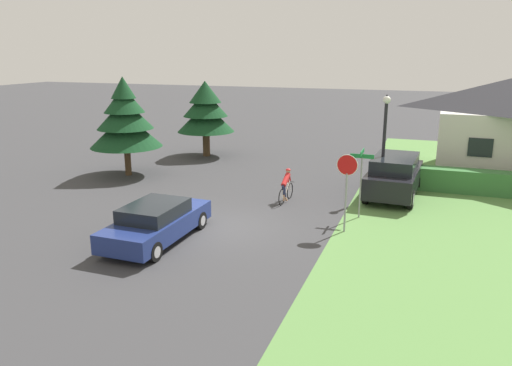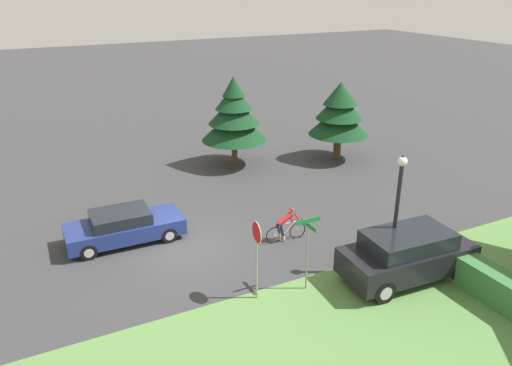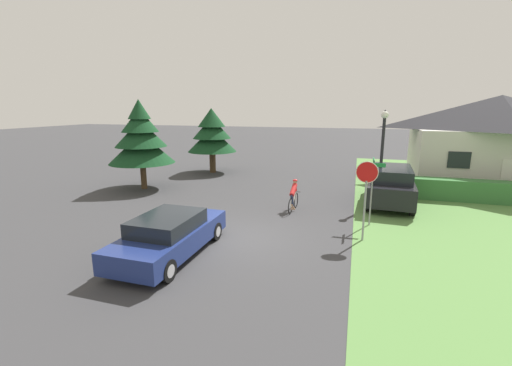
% 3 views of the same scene
% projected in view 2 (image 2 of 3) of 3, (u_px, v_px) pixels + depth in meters
% --- Properties ---
extents(ground_plane, '(140.00, 140.00, 0.00)m').
position_uv_depth(ground_plane, '(182.00, 248.00, 19.90)').
color(ground_plane, '#38383A').
extents(sedan_left_lane, '(1.99, 4.67, 1.35)m').
position_uv_depth(sedan_left_lane, '(124.00, 226.00, 20.14)').
color(sedan_left_lane, navy).
rests_on(sedan_left_lane, ground).
extents(cyclist, '(0.44, 1.79, 1.44)m').
position_uv_depth(cyclist, '(286.00, 225.00, 20.19)').
color(cyclist, black).
rests_on(cyclist, ground).
extents(parked_suv_right, '(2.30, 4.87, 1.83)m').
position_uv_depth(parked_suv_right, '(407.00, 255.00, 17.54)').
color(parked_suv_right, black).
rests_on(parked_suv_right, ground).
extents(stop_sign, '(0.75, 0.08, 2.85)m').
position_uv_depth(stop_sign, '(257.00, 245.00, 15.99)').
color(stop_sign, gray).
rests_on(stop_sign, ground).
extents(street_lamp, '(0.34, 0.34, 4.54)m').
position_uv_depth(street_lamp, '(398.00, 201.00, 17.16)').
color(street_lamp, black).
rests_on(street_lamp, ground).
extents(street_name_sign, '(0.90, 0.90, 2.70)m').
position_uv_depth(street_name_sign, '(308.00, 241.00, 16.56)').
color(street_name_sign, gray).
rests_on(street_name_sign, ground).
extents(conifer_tall_near, '(3.68, 3.68, 5.09)m').
position_uv_depth(conifer_tall_near, '(234.00, 116.00, 27.69)').
color(conifer_tall_near, '#4C3823').
rests_on(conifer_tall_near, ground).
extents(conifer_tall_far, '(3.47, 3.47, 4.59)m').
position_uv_depth(conifer_tall_far, '(339.00, 112.00, 28.67)').
color(conifer_tall_far, '#4C3823').
rests_on(conifer_tall_far, ground).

